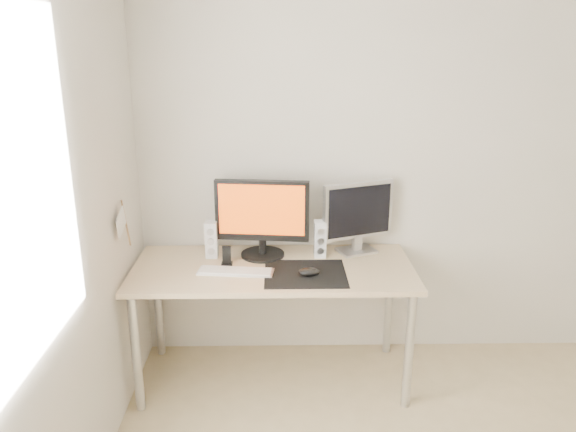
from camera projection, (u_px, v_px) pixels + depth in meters
name	position (u px, v px, depth m)	size (l,w,h in m)	color
wall_back	(426.00, 163.00, 3.41)	(3.50, 3.50, 0.00)	silver
wall_left	(0.00, 286.00, 1.71)	(3.50, 3.50, 0.00)	silver
mousepad	(305.00, 274.00, 3.10)	(0.45, 0.40, 0.00)	black
mouse	(309.00, 272.00, 3.07)	(0.12, 0.07, 0.04)	black
desk	(273.00, 279.00, 3.22)	(1.60, 0.70, 0.73)	#D1B587
main_monitor	(262.00, 216.00, 3.27)	(0.55, 0.29, 0.47)	black
second_monitor	(358.00, 214.00, 3.35)	(0.43, 0.23, 0.43)	#B7B6B9
speaker_left	(212.00, 239.00, 3.31)	(0.07, 0.08, 0.22)	white
speaker_right	(320.00, 239.00, 3.32)	(0.07, 0.08, 0.22)	white
keyboard	(236.00, 271.00, 3.11)	(0.43, 0.17, 0.02)	silver
phone_dock	(227.00, 259.00, 3.21)	(0.06, 0.05, 0.11)	black
pennant	(123.00, 222.00, 2.95)	(0.01, 0.23, 0.29)	#A57F54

